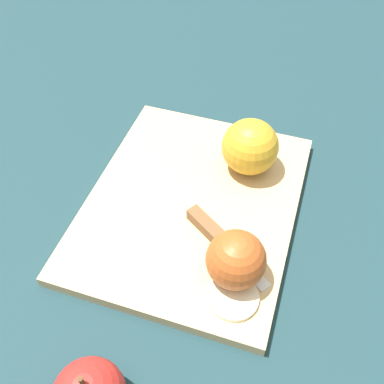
% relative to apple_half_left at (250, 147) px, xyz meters
% --- Properties ---
extents(ground_plane, '(4.00, 4.00, 0.00)m').
position_rel_apple_half_left_xyz_m(ground_plane, '(0.09, -0.07, -0.06)').
color(ground_plane, '#193338').
extents(cutting_board, '(0.40, 0.34, 0.02)m').
position_rel_apple_half_left_xyz_m(cutting_board, '(0.09, -0.07, -0.05)').
color(cutting_board, tan).
rests_on(cutting_board, ground_plane).
extents(apple_half_left, '(0.09, 0.09, 0.09)m').
position_rel_apple_half_left_xyz_m(apple_half_left, '(0.00, 0.00, 0.00)').
color(apple_half_left, gold).
rests_on(apple_half_left, cutting_board).
extents(apple_half_right, '(0.08, 0.08, 0.08)m').
position_rel_apple_half_left_xyz_m(apple_half_right, '(0.20, 0.01, -0.01)').
color(apple_half_right, '#AD4C1E').
rests_on(apple_half_right, cutting_board).
extents(knife, '(0.11, 0.13, 0.02)m').
position_rel_apple_half_left_xyz_m(knife, '(0.14, -0.03, -0.03)').
color(knife, silver).
rests_on(knife, cutting_board).
extents(apple_slice, '(0.06, 0.06, 0.01)m').
position_rel_apple_half_left_xyz_m(apple_slice, '(0.23, 0.01, -0.04)').
color(apple_slice, beige).
rests_on(apple_slice, cutting_board).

